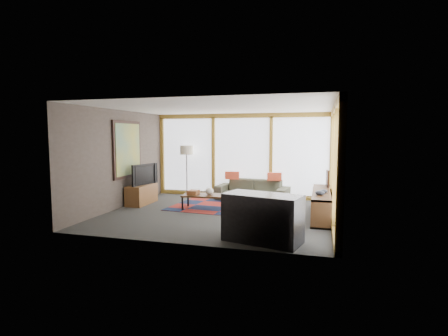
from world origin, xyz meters
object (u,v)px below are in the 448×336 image
(coffee_table, at_px, (206,202))
(bar_counter, at_px, (263,218))
(sofa, at_px, (252,190))
(bookshelf, at_px, (322,204))
(tv_console, at_px, (142,194))
(floor_lamp, at_px, (187,171))
(television, at_px, (142,174))

(coffee_table, relative_size, bar_counter, 0.85)
(sofa, height_order, bookshelf, sofa)
(bookshelf, height_order, bar_counter, bar_counter)
(bar_counter, bearing_deg, bookshelf, 79.98)
(sofa, bearing_deg, bookshelf, -30.61)
(tv_console, relative_size, bar_counter, 0.79)
(coffee_table, xyz_separation_m, tv_console, (-1.98, 0.23, 0.08))
(bookshelf, bearing_deg, floor_lamp, 157.37)
(floor_lamp, height_order, bookshelf, floor_lamp)
(coffee_table, distance_m, tv_console, 1.99)
(bookshelf, relative_size, tv_console, 2.23)
(coffee_table, distance_m, television, 2.08)
(coffee_table, height_order, television, television)
(coffee_table, relative_size, tv_console, 1.07)
(floor_lamp, relative_size, tv_console, 1.47)
(tv_console, bearing_deg, sofa, 24.09)
(sofa, relative_size, bookshelf, 0.87)
(sofa, distance_m, bookshelf, 2.51)
(bookshelf, bearing_deg, television, 176.98)
(floor_lamp, relative_size, bookshelf, 0.66)
(coffee_table, xyz_separation_m, television, (-1.96, 0.25, 0.65))
(bookshelf, height_order, tv_console, bookshelf)
(floor_lamp, bearing_deg, tv_console, -117.67)
(tv_console, height_order, television, television)
(sofa, distance_m, coffee_table, 1.80)
(bookshelf, distance_m, bar_counter, 2.56)
(sofa, height_order, television, television)
(tv_console, bearing_deg, television, 56.85)
(sofa, bearing_deg, tv_console, -148.71)
(sofa, xyz_separation_m, tv_console, (-2.92, -1.30, -0.04))
(sofa, distance_m, floor_lamp, 2.20)
(sofa, distance_m, television, 3.22)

